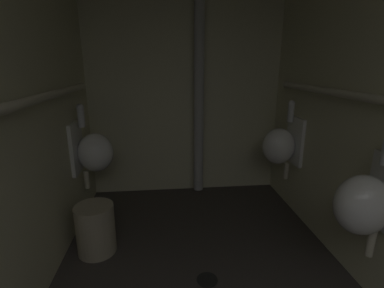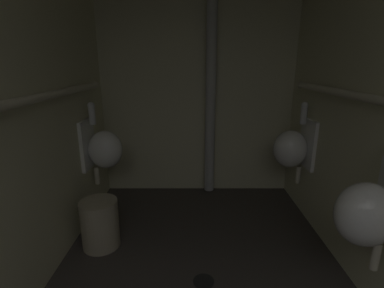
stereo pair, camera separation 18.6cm
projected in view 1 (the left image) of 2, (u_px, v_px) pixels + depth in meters
wall_back at (185, 81)px, 2.94m from camera, size 2.12×0.06×2.40m
urinal_left_mid at (93, 151)px, 2.45m from camera, size 0.32×0.30×0.76m
urinal_right_mid at (366, 203)px, 1.54m from camera, size 0.32×0.30×0.76m
urinal_right_far at (281, 145)px, 2.64m from camera, size 0.32×0.30×0.76m
supply_pipe_left at (1, 110)px, 1.22m from camera, size 0.06×2.69×0.06m
standpipe_back_wall at (199, 82)px, 2.85m from camera, size 0.10×0.10×2.35m
floor_drain at (207, 279)px, 1.87m from camera, size 0.14×0.14×0.01m
waste_bin at (96, 229)px, 2.11m from camera, size 0.28×0.28×0.38m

